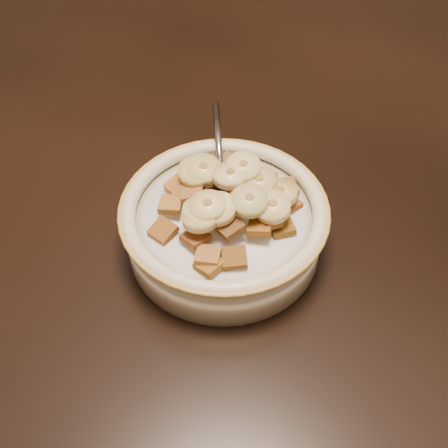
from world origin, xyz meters
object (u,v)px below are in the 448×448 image
Objects in this scene: table at (210,128)px; spoon at (222,188)px; chair at (376,30)px; cereal_bowl at (224,230)px.

table is 32.72× the size of spoon.
chair is at bearing -116.39° from spoon.
table is 7.85× the size of cereal_bowl.
chair is 4.91× the size of cereal_bowl.
table is 1.60× the size of chair.
chair reaches higher than cereal_bowl.
cereal_bowl is at bearing -76.26° from chair.
cereal_bowl is (0.25, -0.98, 0.33)m from chair.
cereal_bowl is (0.13, -0.15, 0.04)m from table.
spoon reaches higher than cereal_bowl.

